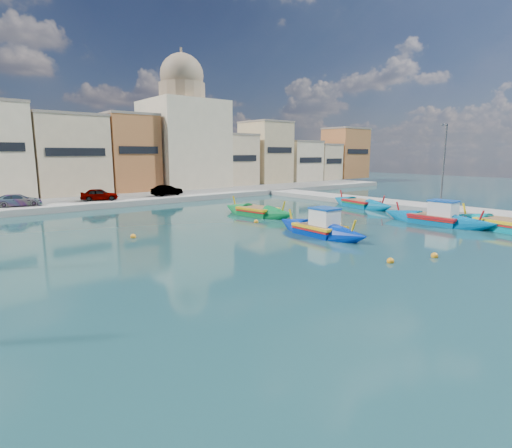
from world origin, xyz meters
name	(u,v)px	position (x,y,z in m)	size (l,w,h in m)	color
ground	(391,256)	(0.00, 0.00, 0.00)	(160.00, 160.00, 0.00)	#123536
north_quay	(143,198)	(0.00, 32.00, 0.30)	(80.00, 8.00, 0.60)	gray
north_townhouses	(165,156)	(6.68, 39.36, 5.00)	(83.20, 7.87, 10.19)	beige
church_block	(184,132)	(10.00, 40.00, 8.41)	(10.00, 10.00, 19.10)	beige
quay_street_lamp	(443,165)	(17.44, 6.00, 4.34)	(1.18, 0.16, 8.00)	#595B60
parked_cars	(94,195)	(-5.85, 30.50, 1.19)	(18.90, 2.59, 1.24)	#4C1919
luzzu_turquoise_cabin	(436,220)	(11.33, 3.26, 0.35)	(2.11, 9.13, 2.93)	#00609B
luzzu_blue_cabin	(320,230)	(1.19, 6.15, 0.35)	(2.40, 8.25, 2.89)	#0026A0
luzzu_cyan_mid	(360,204)	(15.00, 12.99, 0.27)	(3.89, 8.96, 2.58)	#006798
luzzu_green	(258,212)	(3.32, 15.30, 0.28)	(3.19, 8.46, 2.60)	#0B7435
luzzu_cyan_south	(506,227)	(12.56, -1.19, 0.30)	(3.62, 9.18, 2.78)	#008C9F
mooring_buoys	(315,230)	(2.04, 7.31, 0.08)	(24.16, 22.09, 0.36)	#FF9D1A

